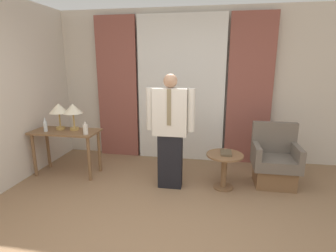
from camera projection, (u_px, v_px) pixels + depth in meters
wall_back at (182, 86)px, 4.80m from camera, size 10.00×0.06×2.70m
curtain_sheer_center at (181, 90)px, 4.69m from camera, size 1.55×0.06×2.58m
curtain_drape_left at (117, 89)px, 4.89m from camera, size 0.75×0.06×2.58m
curtain_drape_right at (250, 91)px, 4.49m from camera, size 0.75×0.06×2.58m
desk at (66, 139)px, 4.17m from camera, size 1.05×0.48×0.72m
table_lamp_left at (59, 109)px, 4.15m from camera, size 0.30×0.30×0.42m
table_lamp_right at (73, 110)px, 4.10m from camera, size 0.30×0.30×0.42m
bottle_near_edge at (85, 129)px, 3.91m from camera, size 0.07×0.07×0.19m
bottle_by_lamp at (45, 126)px, 4.07m from camera, size 0.06×0.06×0.22m
person at (170, 128)px, 3.65m from camera, size 0.68×0.22×1.63m
armchair at (275, 162)px, 3.85m from camera, size 0.64×0.54×0.91m
side_table at (224, 165)px, 3.73m from camera, size 0.52×0.52×0.52m
book at (226, 153)px, 3.71m from camera, size 0.15×0.25×0.03m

